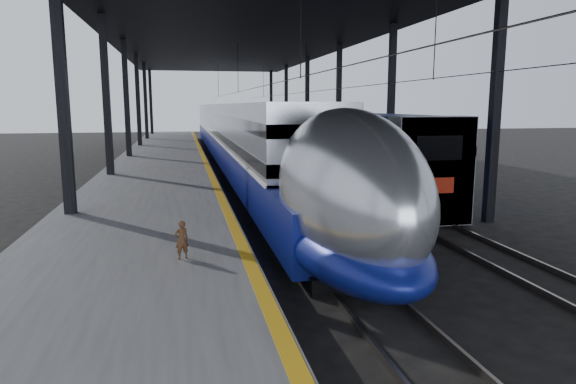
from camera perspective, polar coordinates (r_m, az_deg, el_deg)
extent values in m
plane|color=black|center=(13.69, -2.17, -9.69)|extent=(160.00, 160.00, 0.00)
cube|color=#4C4C4F|center=(33.02, -14.00, 2.30)|extent=(6.00, 80.00, 1.00)
cube|color=#C99012|center=(32.97, -9.16, 3.34)|extent=(0.30, 80.00, 0.01)
cube|color=slate|center=(33.22, -5.71, 1.85)|extent=(0.08, 80.00, 0.16)
cube|color=slate|center=(33.40, -3.25, 1.93)|extent=(0.08, 80.00, 0.16)
cube|color=slate|center=(34.10, 2.68, 2.09)|extent=(0.08, 80.00, 0.16)
cube|color=slate|center=(34.48, 5.00, 2.15)|extent=(0.08, 80.00, 0.16)
cube|color=black|center=(18.13, -23.70, 8.73)|extent=(0.35, 0.35, 9.00)
cube|color=black|center=(21.27, 22.03, 8.84)|extent=(0.35, 0.35, 9.00)
cube|color=black|center=(27.99, -19.49, 9.00)|extent=(0.35, 0.35, 9.00)
cube|color=black|center=(30.12, 11.37, 9.36)|extent=(0.35, 0.35, 9.00)
cube|color=black|center=(37.93, -17.47, 9.12)|extent=(0.35, 0.35, 9.00)
cube|color=black|center=(39.53, 5.65, 9.51)|extent=(0.35, 0.35, 9.00)
cube|color=black|center=(47.89, -16.30, 9.18)|extent=(0.35, 0.35, 9.00)
cube|color=black|center=(49.17, 2.14, 9.55)|extent=(0.35, 0.35, 9.00)
cube|color=black|center=(57.87, -15.53, 9.21)|extent=(0.35, 0.35, 9.00)
cube|color=black|center=(58.93, -0.21, 9.56)|extent=(0.35, 0.35, 9.00)
cube|color=black|center=(67.85, -14.98, 9.24)|extent=(0.35, 0.35, 9.00)
cube|color=black|center=(68.76, -1.89, 9.56)|extent=(0.35, 0.35, 9.00)
cube|color=black|center=(33.33, -4.87, 17.71)|extent=(18.00, 75.00, 0.45)
cylinder|color=slate|center=(33.02, -4.60, 11.25)|extent=(0.03, 74.00, 0.03)
cylinder|color=slate|center=(34.01, 3.95, 11.21)|extent=(0.03, 74.00, 0.03)
cube|color=#B7BABF|center=(44.35, -6.38, 6.88)|extent=(3.12, 57.00, 4.31)
cube|color=navy|center=(42.95, -6.16, 5.00)|extent=(3.21, 62.00, 1.67)
cube|color=silver|center=(44.38, -6.37, 6.26)|extent=(3.23, 57.00, 0.11)
cube|color=black|center=(44.31, -6.41, 8.48)|extent=(3.17, 57.00, 0.45)
cube|color=black|center=(44.35, -6.38, 6.88)|extent=(3.17, 57.00, 0.45)
ellipsoid|color=#B7BABF|center=(13.45, 6.30, 0.10)|extent=(3.12, 8.40, 4.31)
ellipsoid|color=navy|center=(13.71, 6.21, -5.01)|extent=(3.21, 8.40, 1.83)
ellipsoid|color=black|center=(10.91, 10.58, 2.37)|extent=(1.62, 2.20, 0.97)
cube|color=black|center=(13.95, 6.14, -8.50)|extent=(2.37, 2.60, 0.40)
cube|color=black|center=(35.12, -4.86, 2.48)|extent=(2.37, 2.60, 0.40)
cube|color=navy|center=(27.71, 7.60, 4.51)|extent=(2.95, 18.00, 4.01)
cube|color=gray|center=(20.01, 15.53, 2.31)|extent=(3.00, 1.20, 4.06)
cube|color=black|center=(19.38, 16.48, 4.71)|extent=(1.79, 0.06, 0.90)
cube|color=#B1210D|center=(19.53, 16.29, 0.70)|extent=(1.27, 0.06, 0.58)
cube|color=gray|center=(46.03, -0.23, 6.58)|extent=(2.95, 18.00, 4.01)
cube|color=gray|center=(64.74, -3.60, 7.42)|extent=(2.95, 18.00, 4.01)
cube|color=black|center=(22.45, 12.53, -1.79)|extent=(2.32, 2.40, 0.36)
cube|color=black|center=(43.25, 0.56, 3.82)|extent=(2.32, 2.40, 0.36)
imported|color=#4D2E19|center=(12.16, -11.73, -5.22)|extent=(0.39, 0.32, 0.91)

